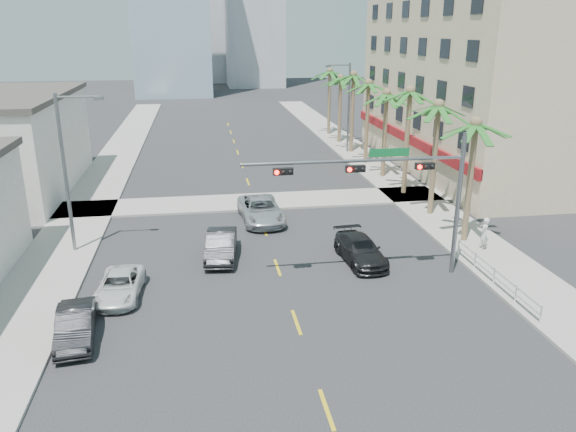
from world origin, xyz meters
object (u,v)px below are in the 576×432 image
(car_lane_right, at_px, (360,250))
(pedestrian, at_px, (484,234))
(car_lane_left, at_px, (221,245))
(car_parked_far, at_px, (120,286))
(traffic_signal_mast, at_px, (399,182))
(car_parked_mid, at_px, (75,325))
(car_lane_center, at_px, (261,210))

(car_lane_right, height_order, pedestrian, pedestrian)
(car_lane_left, height_order, car_lane_right, car_lane_left)
(car_parked_far, distance_m, car_lane_right, 12.75)
(car_parked_far, bearing_deg, traffic_signal_mast, 4.47)
(car_parked_far, xyz_separation_m, car_lane_left, (5.00, 4.12, 0.16))
(traffic_signal_mast, bearing_deg, car_parked_far, -179.05)
(car_lane_left, bearing_deg, car_parked_far, -134.41)
(car_parked_mid, xyz_separation_m, car_lane_right, (13.82, 6.14, 0.02))
(traffic_signal_mast, bearing_deg, car_lane_center, 120.49)
(car_lane_left, xyz_separation_m, pedestrian, (14.90, -1.43, 0.35))
(traffic_signal_mast, xyz_separation_m, car_lane_center, (-5.80, 9.85, -4.28))
(car_lane_left, bearing_deg, car_lane_right, -6.77)
(traffic_signal_mast, relative_size, car_lane_right, 2.34)
(pedestrian, bearing_deg, car_lane_left, -48.35)
(car_parked_mid, bearing_deg, pedestrian, 10.19)
(car_lane_center, height_order, pedestrian, pedestrian)
(traffic_signal_mast, height_order, pedestrian, traffic_signal_mast)
(car_lane_left, relative_size, car_lane_center, 0.81)
(traffic_signal_mast, xyz_separation_m, car_lane_right, (-1.17, 2.16, -4.37))
(car_parked_far, relative_size, car_lane_center, 0.76)
(pedestrian, bearing_deg, traffic_signal_mast, -21.23)
(car_lane_left, relative_size, pedestrian, 2.40)
(car_parked_mid, distance_m, car_lane_left, 10.07)
(car_lane_right, bearing_deg, car_lane_center, 116.42)
(car_lane_right, bearing_deg, car_parked_far, -173.81)
(car_lane_left, relative_size, car_lane_right, 0.96)
(car_parked_far, height_order, car_lane_left, car_lane_left)
(pedestrian, bearing_deg, car_lane_right, -40.58)
(car_lane_right, bearing_deg, traffic_signal_mast, -66.18)
(traffic_signal_mast, bearing_deg, pedestrian, 21.65)
(car_lane_right, bearing_deg, pedestrian, -2.32)
(car_lane_right, distance_m, pedestrian, 7.39)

